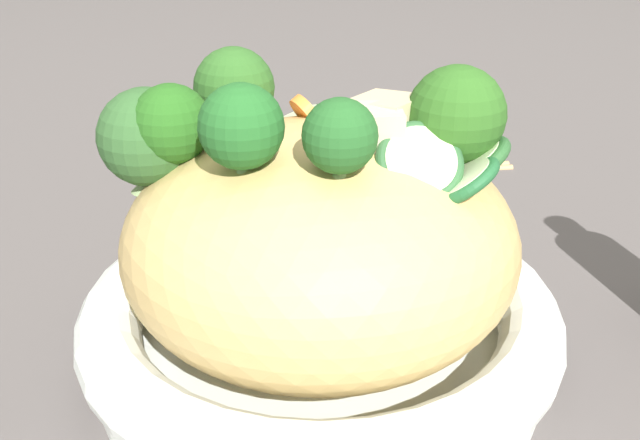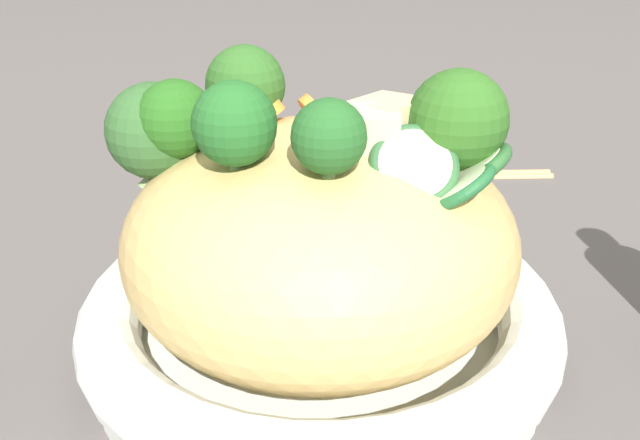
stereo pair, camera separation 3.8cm
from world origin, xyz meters
name	(u,v)px [view 2 (the right image)]	position (x,y,z in m)	size (l,w,h in m)	color
ground_plane	(320,361)	(0.00, 0.00, 0.00)	(3.00, 3.00, 0.00)	#564F4E
serving_bowl	(320,323)	(0.00, 0.00, 0.03)	(0.27, 0.27, 0.05)	white
noodle_heap	(320,241)	(0.00, 0.00, 0.08)	(0.21, 0.21, 0.12)	tan
broccoli_florets	(264,120)	(0.01, 0.03, 0.14)	(0.16, 0.21, 0.07)	#A2BB76
carrot_coins	(338,128)	(0.03, -0.01, 0.13)	(0.12, 0.14, 0.05)	orange
zucchini_slices	(410,160)	(-0.01, -0.04, 0.13)	(0.17, 0.13, 0.04)	beige
chicken_chunks	(399,130)	(0.00, -0.04, 0.14)	(0.06, 0.08, 0.04)	beige
chopsticks_pair	(428,173)	(0.27, -0.13, 0.00)	(0.03, 0.23, 0.01)	tan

